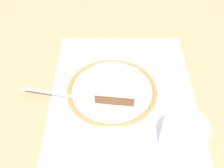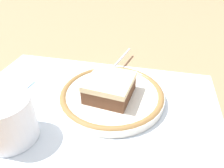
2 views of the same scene
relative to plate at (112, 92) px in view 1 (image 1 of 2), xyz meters
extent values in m
plane|color=#9E7551|center=(-0.04, -0.02, -0.01)|extent=(2.40, 2.40, 0.00)
cube|color=silver|center=(-0.04, -0.02, -0.01)|extent=(0.48, 0.31, 0.00)
cylinder|color=silver|center=(0.00, 0.00, 0.00)|extent=(0.20, 0.20, 0.01)
torus|color=olive|center=(0.00, 0.00, 0.00)|extent=(0.20, 0.20, 0.01)
cube|color=brown|center=(0.00, -0.01, 0.02)|extent=(0.09, 0.09, 0.03)
cube|color=beige|center=(0.00, -0.01, 0.04)|extent=(0.09, 0.09, 0.01)
ellipsoid|color=silver|center=(-0.02, 0.07, 0.01)|extent=(0.03, 0.04, 0.01)
cylinder|color=silver|center=(-0.01, 0.14, 0.01)|extent=(0.03, 0.11, 0.01)
cylinder|color=white|center=(-0.13, -0.13, 0.03)|extent=(0.08, 0.08, 0.07)
cylinder|color=#B7722D|center=(-0.13, -0.13, 0.00)|extent=(0.07, 0.07, 0.03)
camera|label=1|loc=(-0.39, 0.00, 0.45)|focal=43.65mm
camera|label=2|loc=(0.07, -0.31, 0.24)|focal=33.69mm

